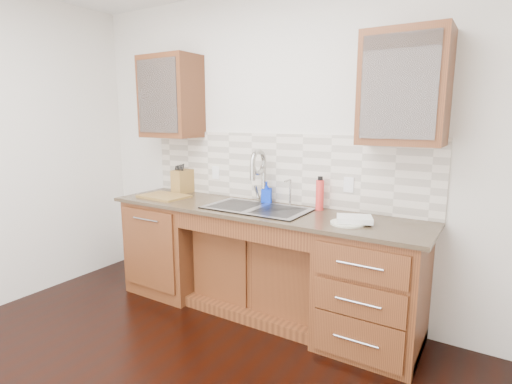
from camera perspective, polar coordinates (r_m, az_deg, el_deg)
The scene contains 23 objects.
wall_back at distance 3.49m, azimuth 3.48°, elevation 5.88°, with size 4.00×0.10×2.70m, color silver.
base_cabinet_left at distance 3.93m, azimuth -11.63°, elevation -7.33°, with size 0.70×0.62×0.88m, color #593014.
base_cabinet_center at distance 3.49m, azimuth 1.15°, elevation -11.04°, with size 1.20×0.44×0.70m, color #593014.
base_cabinet_right at distance 3.04m, azimuth 16.28°, elevation -13.05°, with size 0.70×0.62×0.88m, color #593014.
countertop at distance 3.24m, azimuth 0.23°, elevation -2.63°, with size 2.70×0.65×0.03m, color #84705B.
backsplash at distance 3.45m, azimuth 2.97°, elevation 3.41°, with size 2.70×0.02×0.59m, color beige.
sink at distance 3.24m, azimuth 0.09°, elevation -3.88°, with size 0.84×0.46×0.19m, color #9E9EA5.
faucet at distance 3.41m, azimuth 1.12°, elevation 1.73°, with size 0.04×0.04×0.40m, color #999993.
filter_tap at distance 3.32m, azimuth 4.92°, elevation 0.03°, with size 0.02×0.02×0.24m, color #999993.
upper_cabinet_left at distance 3.92m, azimuth -12.06°, elevation 13.13°, with size 0.55×0.34×0.75m, color #593014.
upper_cabinet_right at distance 2.91m, azimuth 20.44°, elevation 13.68°, with size 0.55×0.34×0.75m, color #593014.
outlet_left at distance 3.80m, azimuth -5.76°, elevation 2.75°, with size 0.08×0.01×0.12m, color white.
outlet_right at distance 3.19m, azimuth 13.12°, elevation 1.02°, with size 0.08×0.01×0.12m, color white.
soap_bottle at distance 3.42m, azimuth 1.51°, elevation -0.06°, with size 0.08×0.09×0.19m, color #082ECF.
water_bottle at distance 3.20m, azimuth 9.10°, elevation -0.44°, with size 0.06×0.06×0.24m, color red.
plate at distance 2.84m, azimuth 12.94°, elevation -4.36°, with size 0.24×0.24×0.01m, color beige.
dish_towel at distance 2.85m, azimuth 13.89°, elevation -3.76°, with size 0.24×0.17×0.04m, color white.
knife_block at distance 3.96m, azimuth -10.44°, elevation 1.51°, with size 0.12×0.20×0.23m, color #925B2A.
cutting_board at distance 3.78m, azimuth -13.00°, elevation -0.59°, with size 0.43×0.30×0.02m, color #915C40.
cup_left_a at distance 3.99m, azimuth -13.13°, elevation 12.28°, with size 0.12×0.12×0.09m, color white.
cup_left_b at distance 3.87m, azimuth -11.24°, elevation 12.47°, with size 0.11×0.11×0.10m, color white.
cup_right_a at distance 2.92m, azimuth 19.24°, elevation 12.62°, with size 0.11×0.11×0.09m, color silver.
cup_right_b at distance 2.88m, azimuth 23.34°, elevation 12.46°, with size 0.10×0.10×0.09m, color white.
Camera 1 is at (1.65, -1.26, 1.63)m, focal length 28.00 mm.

